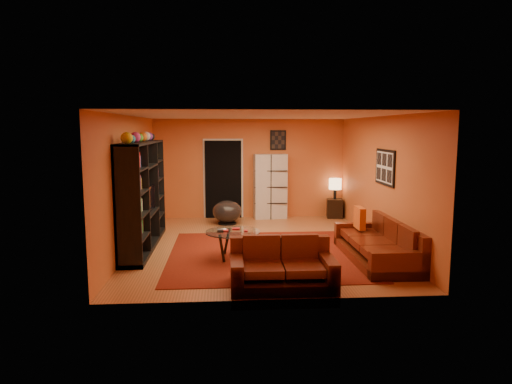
{
  "coord_description": "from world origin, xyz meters",
  "views": [
    {
      "loc": [
        -0.66,
        -9.02,
        2.35
      ],
      "look_at": [
        -0.03,
        0.1,
        1.08
      ],
      "focal_mm": 32.0,
      "sensor_mm": 36.0,
      "label": 1
    }
  ],
  "objects": [
    {
      "name": "wall_front",
      "position": [
        0.0,
        -3.0,
        1.3
      ],
      "size": [
        6.0,
        0.0,
        6.0
      ],
      "primitive_type": "plane",
      "rotation": [
        -1.57,
        0.0,
        0.0
      ],
      "color": "#C45C2B",
      "rests_on": "floor"
    },
    {
      "name": "ceiling",
      "position": [
        0.0,
        0.0,
        2.6
      ],
      "size": [
        6.0,
        6.0,
        0.0
      ],
      "primitive_type": "plane",
      "rotation": [
        3.14,
        0.0,
        0.0
      ],
      "color": "white",
      "rests_on": "wall_back"
    },
    {
      "name": "loveseat",
      "position": [
        0.18,
        -2.42,
        0.28
      ],
      "size": [
        1.55,
        0.94,
        0.85
      ],
      "rotation": [
        0.0,
        0.0,
        1.56
      ],
      "color": "#481409",
      "rests_on": "rug"
    },
    {
      "name": "wall_art_back",
      "position": [
        0.75,
        2.98,
        2.05
      ],
      "size": [
        0.42,
        0.03,
        0.52
      ],
      "primitive_type": "cube",
      "color": "black",
      "rests_on": "wall_back"
    },
    {
      "name": "wall_left",
      "position": [
        -2.5,
        0.0,
        1.3
      ],
      "size": [
        0.0,
        6.0,
        6.0
      ],
      "primitive_type": "plane",
      "rotation": [
        1.57,
        0.0,
        1.57
      ],
      "color": "#C45C2B",
      "rests_on": "floor"
    },
    {
      "name": "sofa",
      "position": [
        2.14,
        -1.22,
        0.28
      ],
      "size": [
        0.98,
        2.38,
        0.85
      ],
      "rotation": [
        0.0,
        0.0,
        0.0
      ],
      "color": "#481409",
      "rests_on": "rug"
    },
    {
      "name": "tv",
      "position": [
        -2.23,
        0.05,
        0.97
      ],
      "size": [
        0.86,
        0.11,
        0.49
      ],
      "primitive_type": "imported",
      "rotation": [
        0.0,
        0.0,
        1.57
      ],
      "color": "black",
      "rests_on": "entertainment_unit"
    },
    {
      "name": "side_table",
      "position": [
        2.25,
        2.75,
        0.25
      ],
      "size": [
        0.46,
        0.46,
        0.5
      ],
      "primitive_type": "cube",
      "rotation": [
        0.0,
        0.0,
        -0.15
      ],
      "color": "black",
      "rests_on": "floor"
    },
    {
      "name": "doorway",
      "position": [
        -0.7,
        2.96,
        1.02
      ],
      "size": [
        0.95,
        0.1,
        2.04
      ],
      "primitive_type": "cube",
      "color": "black",
      "rests_on": "floor"
    },
    {
      "name": "wall_art_right",
      "position": [
        2.48,
        -0.3,
        1.6
      ],
      "size": [
        0.03,
        1.0,
        0.7
      ],
      "primitive_type": "cube",
      "color": "black",
      "rests_on": "wall_right"
    },
    {
      "name": "throw_pillow",
      "position": [
        1.95,
        -0.47,
        0.63
      ],
      "size": [
        0.12,
        0.42,
        0.42
      ],
      "primitive_type": "cube",
      "color": "#D15117",
      "rests_on": "sofa"
    },
    {
      "name": "floor",
      "position": [
        0.0,
        0.0,
        0.0
      ],
      "size": [
        6.0,
        6.0,
        0.0
      ],
      "primitive_type": "plane",
      "color": "#94552D",
      "rests_on": "ground"
    },
    {
      "name": "wall_back",
      "position": [
        0.0,
        3.0,
        1.3
      ],
      "size": [
        6.0,
        0.0,
        6.0
      ],
      "primitive_type": "plane",
      "rotation": [
        1.57,
        0.0,
        0.0
      ],
      "color": "#C45C2B",
      "rests_on": "floor"
    },
    {
      "name": "coffee_table",
      "position": [
        -0.53,
        -0.93,
        0.46
      ],
      "size": [
        1.0,
        1.0,
        0.5
      ],
      "rotation": [
        0.0,
        0.0,
        -0.17
      ],
      "color": "silver",
      "rests_on": "floor"
    },
    {
      "name": "table_lamp",
      "position": [
        2.25,
        2.75,
        0.89
      ],
      "size": [
        0.33,
        0.33,
        0.55
      ],
      "color": "black",
      "rests_on": "side_table"
    },
    {
      "name": "bowl_chair",
      "position": [
        -0.61,
        2.11,
        0.31
      ],
      "size": [
        0.72,
        0.72,
        0.59
      ],
      "color": "black",
      "rests_on": "floor"
    },
    {
      "name": "storage_cabinet",
      "position": [
        0.53,
        2.8,
        0.85
      ],
      "size": [
        0.88,
        0.45,
        1.69
      ],
      "primitive_type": "cube",
      "rotation": [
        0.0,
        0.0,
        0.09
      ],
      "color": "beige",
      "rests_on": "floor"
    },
    {
      "name": "entertainment_unit",
      "position": [
        -2.27,
        0.0,
        1.05
      ],
      "size": [
        0.45,
        3.0,
        2.1
      ],
      "primitive_type": "cube",
      "color": "black",
      "rests_on": "floor"
    },
    {
      "name": "rug",
      "position": [
        0.1,
        -0.7,
        0.01
      ],
      "size": [
        3.6,
        3.6,
        0.01
      ],
      "primitive_type": "cube",
      "color": "#551209",
      "rests_on": "floor"
    },
    {
      "name": "wall_right",
      "position": [
        2.5,
        0.0,
        1.3
      ],
      "size": [
        0.0,
        6.0,
        6.0
      ],
      "primitive_type": "plane",
      "rotation": [
        1.57,
        0.0,
        -1.57
      ],
      "color": "#C45C2B",
      "rests_on": "floor"
    }
  ]
}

